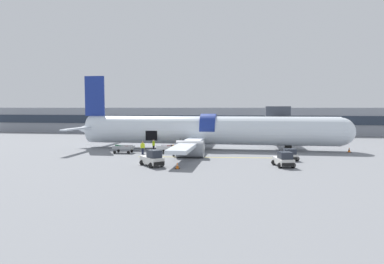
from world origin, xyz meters
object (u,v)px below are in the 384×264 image
(baggage_tug_lead, at_px, (152,159))
(airplane, at_px, (206,131))
(ground_crew_driver, at_px, (174,150))
(ground_crew_loader_b, at_px, (154,145))
(baggage_cart_loading, at_px, (170,149))
(ground_crew_loader_a, at_px, (143,147))
(baggage_tug_rear, at_px, (284,160))
(baggage_tug_mid, at_px, (289,155))
(baggage_cart_queued, at_px, (123,149))

(baggage_tug_lead, bearing_deg, airplane, 76.32)
(ground_crew_driver, bearing_deg, ground_crew_loader_b, 129.46)
(airplane, bearing_deg, baggage_tug_lead, -103.68)
(baggage_cart_loading, xyz_separation_m, ground_crew_loader_b, (-2.74, 1.75, 0.28))
(ground_crew_loader_b, bearing_deg, ground_crew_loader_a, -99.22)
(ground_crew_loader_b, bearing_deg, ground_crew_driver, -50.54)
(baggage_tug_lead, bearing_deg, ground_crew_loader_a, 113.35)
(baggage_cart_loading, relative_size, ground_crew_loader_b, 2.58)
(baggage_tug_rear, distance_m, baggage_cart_loading, 16.29)
(baggage_tug_mid, bearing_deg, baggage_tug_rear, -103.30)
(airplane, bearing_deg, ground_crew_loader_a, -138.13)
(baggage_tug_rear, bearing_deg, baggage_tug_lead, -172.37)
(airplane, distance_m, baggage_tug_mid, 14.25)
(airplane, xyz_separation_m, ground_crew_loader_a, (-7.48, -6.70, -1.83))
(baggage_tug_mid, bearing_deg, airplane, 139.99)
(airplane, xyz_separation_m, ground_crew_loader_b, (-6.93, -3.33, -1.88))
(baggage_tug_mid, bearing_deg, ground_crew_loader_b, 162.08)
(baggage_cart_loading, relative_size, ground_crew_loader_a, 2.42)
(baggage_cart_queued, xyz_separation_m, ground_crew_loader_b, (3.45, 2.67, 0.30))
(airplane, xyz_separation_m, baggage_tug_mid, (10.79, -9.06, -2.12))
(ground_crew_loader_a, bearing_deg, ground_crew_loader_b, 80.78)
(ground_crew_loader_a, bearing_deg, ground_crew_driver, -16.69)
(baggage_cart_queued, relative_size, ground_crew_loader_b, 2.30)
(baggage_tug_mid, distance_m, baggage_cart_queued, 21.38)
(ground_crew_loader_b, bearing_deg, baggage_cart_loading, -32.54)
(baggage_tug_lead, xyz_separation_m, baggage_tug_mid, (14.53, 6.30, -0.15))
(baggage_tug_lead, xyz_separation_m, baggage_cart_queued, (-6.64, 9.36, -0.20))
(airplane, xyz_separation_m, ground_crew_driver, (-3.06, -8.03, -1.90))
(baggage_tug_mid, distance_m, baggage_cart_loading, 15.50)
(baggage_cart_loading, bearing_deg, ground_crew_loader_a, -153.73)
(baggage_tug_lead, xyz_separation_m, ground_crew_loader_b, (-3.19, 12.03, 0.09))
(baggage_tug_mid, distance_m, ground_crew_loader_a, 18.42)
(ground_crew_loader_b, bearing_deg, baggage_tug_lead, -75.16)
(baggage_tug_mid, xyz_separation_m, ground_crew_loader_a, (-18.27, 2.35, 0.30))
(airplane, height_order, ground_crew_loader_a, airplane)
(baggage_cart_queued, relative_size, ground_crew_driver, 2.36)
(airplane, relative_size, baggage_cart_queued, 11.29)
(baggage_cart_queued, bearing_deg, ground_crew_loader_b, 37.82)
(baggage_tug_lead, bearing_deg, ground_crew_driver, 84.72)
(baggage_cart_queued, distance_m, ground_crew_loader_b, 4.37)
(baggage_tug_rear, relative_size, ground_crew_loader_a, 1.90)
(baggage_tug_lead, height_order, ground_crew_loader_a, baggage_tug_lead)
(ground_crew_driver, bearing_deg, baggage_tug_rear, -23.39)
(baggage_cart_loading, height_order, ground_crew_loader_b, ground_crew_loader_b)
(ground_crew_loader_a, relative_size, ground_crew_loader_b, 1.06)
(baggage_tug_mid, xyz_separation_m, ground_crew_loader_b, (-17.72, 5.73, 0.24))
(baggage_tug_rear, height_order, ground_crew_loader_b, baggage_tug_rear)
(baggage_cart_queued, bearing_deg, ground_crew_driver, -15.47)
(baggage_cart_loading, relative_size, ground_crew_driver, 2.64)
(airplane, height_order, baggage_cart_queued, airplane)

